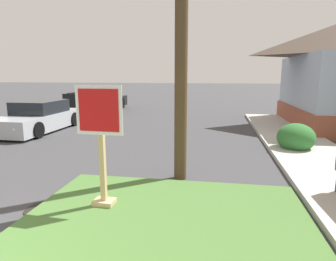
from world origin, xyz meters
name	(u,v)px	position (x,y,z in m)	size (l,w,h in m)	color
grass_corner_patch	(157,245)	(2.45, 1.77, 0.04)	(4.56, 4.78, 0.08)	#477033
sidewalk_strip	(319,161)	(5.93, 6.22, 0.06)	(2.20, 17.79, 0.12)	#B2AFA8
stop_sign	(101,147)	(1.29, 2.76, 1.12)	(0.82, 0.30, 2.08)	tan
manhole_cover	(46,209)	(0.30, 2.56, 0.01)	(0.70, 0.70, 0.02)	black
parked_sedan_silver	(39,118)	(-4.16, 9.22, 0.54)	(1.95, 4.46, 1.25)	#ADB2B7
pickup_truck_black	(99,101)	(-4.34, 16.08, 0.62)	(2.20, 5.65, 1.48)	black
shrub_by_curb	(296,138)	(5.62, 7.41, 0.44)	(1.12, 1.12, 0.87)	#2E6B2E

